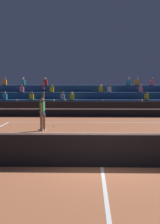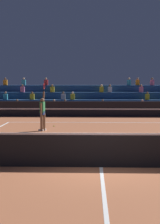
# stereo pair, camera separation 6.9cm
# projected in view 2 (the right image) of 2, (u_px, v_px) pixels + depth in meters

# --- Properties ---
(ground_plane) EXTENTS (120.00, 120.00, 0.00)m
(ground_plane) POSITION_uv_depth(u_px,v_px,m) (101.00, 167.00, 11.46)
(ground_plane) COLOR #AD603D
(court_lines) EXTENTS (11.10, 23.90, 0.01)m
(court_lines) POSITION_uv_depth(u_px,v_px,m) (101.00, 167.00, 11.46)
(court_lines) COLOR white
(court_lines) RESTS_ON ground
(tennis_net) EXTENTS (12.00, 0.10, 1.10)m
(tennis_net) POSITION_uv_depth(u_px,v_px,m) (101.00, 150.00, 11.42)
(tennis_net) COLOR #2D6B38
(tennis_net) RESTS_ON ground
(sponsor_banner_wall) EXTENTS (18.00, 0.26, 1.10)m
(sponsor_banner_wall) POSITION_uv_depth(u_px,v_px,m) (96.00, 109.00, 27.08)
(sponsor_banner_wall) COLOR black
(sponsor_banner_wall) RESTS_ON ground
(bleacher_stand) EXTENTS (20.26, 3.80, 2.83)m
(bleacher_stand) POSITION_uv_depth(u_px,v_px,m) (95.00, 102.00, 30.21)
(bleacher_stand) COLOR navy
(bleacher_stand) RESTS_ON ground
(tennis_player) EXTENTS (0.38, 0.85, 2.50)m
(tennis_player) POSITION_uv_depth(u_px,v_px,m) (43.00, 112.00, 19.51)
(tennis_player) COLOR brown
(tennis_player) RESTS_ON ground
(tennis_ball) EXTENTS (0.07, 0.07, 0.07)m
(tennis_ball) POSITION_uv_depth(u_px,v_px,m) (54.00, 126.00, 21.29)
(tennis_ball) COLOR #C6DB33
(tennis_ball) RESTS_ON ground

